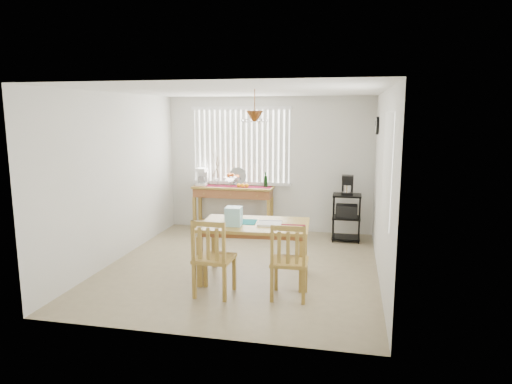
% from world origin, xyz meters
% --- Properties ---
extents(ground, '(4.00, 4.50, 0.01)m').
position_xyz_m(ground, '(0.00, 0.00, -0.01)').
color(ground, gray).
extents(room_shell, '(4.20, 4.70, 2.70)m').
position_xyz_m(room_shell, '(0.00, 0.02, 1.69)').
color(room_shell, silver).
rests_on(room_shell, ground).
extents(sideboard, '(1.57, 0.44, 0.88)m').
position_xyz_m(sideboard, '(-0.65, 2.01, 0.66)').
color(sideboard, '#A48237').
rests_on(sideboard, ground).
extents(sideboard_items, '(1.49, 0.37, 0.68)m').
position_xyz_m(sideboard_items, '(-0.92, 2.03, 1.02)').
color(sideboard_items, maroon).
rests_on(sideboard_items, sideboard).
extents(wire_cart, '(0.50, 0.40, 0.85)m').
position_xyz_m(wire_cart, '(1.52, 1.75, 0.51)').
color(wire_cart, black).
rests_on(wire_cart, ground).
extents(cart_items, '(0.20, 0.24, 0.35)m').
position_xyz_m(cart_items, '(1.52, 1.76, 1.01)').
color(cart_items, black).
rests_on(cart_items, wire_cart).
extents(dining_table, '(1.53, 1.04, 0.79)m').
position_xyz_m(dining_table, '(0.29, -0.46, 0.70)').
color(dining_table, '#A48237').
rests_on(dining_table, ground).
extents(table_items, '(1.16, 0.51, 0.25)m').
position_xyz_m(table_items, '(0.16, -0.59, 0.89)').
color(table_items, '#16787F').
rests_on(table_items, dining_table).
extents(chair_left, '(0.49, 0.49, 1.00)m').
position_xyz_m(chair_left, '(-0.09, -1.17, 0.49)').
color(chair_left, '#A48237').
rests_on(chair_left, ground).
extents(chair_right, '(0.46, 0.46, 0.97)m').
position_xyz_m(chair_right, '(0.86, -1.06, 0.48)').
color(chair_right, '#A48237').
rests_on(chair_right, ground).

